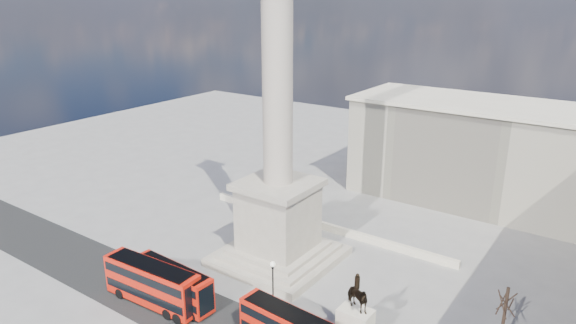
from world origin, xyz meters
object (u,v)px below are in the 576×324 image
Objects in this scene: victorian_lamp at (273,284)px; red_bus_b at (173,284)px; red_bus_a at (152,284)px; nelsons_column at (278,165)px; equestrian_statue at (355,323)px.

red_bus_b is at bearing -157.20° from victorian_lamp.
red_bus_b is (1.51, 1.55, -0.26)m from red_bus_a.
equestrian_statue is at bearing -31.32° from nelsons_column.
nelsons_column reaches higher than red_bus_a.
nelsons_column reaches higher than victorian_lamp.
red_bus_a is 1.12× the size of red_bus_b.
red_bus_a is 13.51m from victorian_lamp.
red_bus_a is 22.62m from equestrian_statue.
nelsons_column is 21.64m from equestrian_statue.
nelsons_column is 6.02× the size of equestrian_statue.
victorian_lamp is 9.77m from equestrian_statue.
equestrian_statue is at bearing 12.77° from red_bus_a.
victorian_lamp is 0.78× the size of equestrian_statue.
red_bus_a is 2.19m from red_bus_b.
red_bus_b is 1.70× the size of victorian_lamp.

